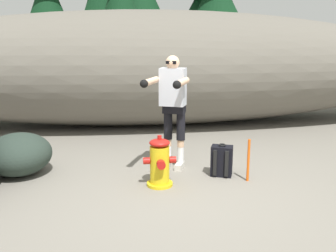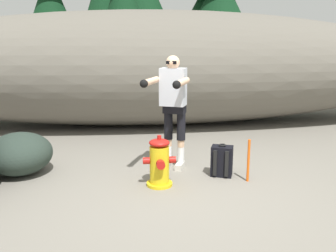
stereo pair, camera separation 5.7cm
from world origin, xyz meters
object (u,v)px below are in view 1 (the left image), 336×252
at_px(boulder_outlier, 19,154).
at_px(survey_stake, 248,160).
at_px(utility_worker, 173,98).
at_px(fire_hydrant, 160,163).
at_px(spare_backpack, 222,161).

distance_m(boulder_outlier, survey_stake, 3.28).
xyz_separation_m(utility_worker, survey_stake, (0.96, -0.64, -0.79)).
bearing_deg(fire_hydrant, boulder_outlier, 160.68).
bearing_deg(utility_worker, spare_backpack, 83.14).
bearing_deg(fire_hydrant, utility_worker, 67.37).
relative_size(utility_worker, spare_backpack, 3.63).
bearing_deg(boulder_outlier, fire_hydrant, -19.32).
xyz_separation_m(fire_hydrant, boulder_outlier, (-1.98, 0.69, -0.01)).
bearing_deg(spare_backpack, fire_hydrant, 128.01).
bearing_deg(fire_hydrant, survey_stake, 0.44).
height_order(utility_worker, spare_backpack, utility_worker).
xyz_separation_m(utility_worker, boulder_outlier, (-2.25, 0.05, -0.78)).
xyz_separation_m(boulder_outlier, survey_stake, (3.21, -0.68, -0.01)).
bearing_deg(boulder_outlier, spare_backpack, -8.22).
bearing_deg(utility_worker, boulder_outlier, -68.40).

